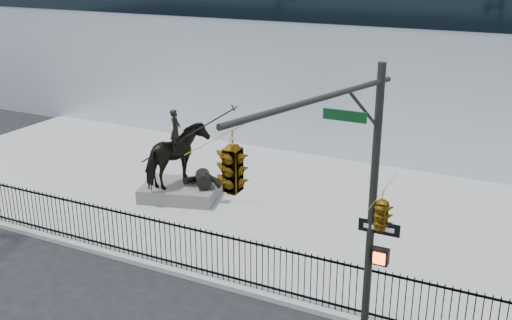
% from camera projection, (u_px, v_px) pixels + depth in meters
% --- Properties ---
extents(ground, '(120.00, 120.00, 0.00)m').
position_uv_depth(ground, '(127.00, 284.00, 17.40)').
color(ground, black).
rests_on(ground, ground).
extents(plaza, '(30.00, 12.00, 0.15)m').
position_uv_depth(plaza, '(240.00, 198.00, 23.28)').
color(plaza, '#979795').
rests_on(plaza, ground).
extents(building, '(44.00, 14.00, 9.00)m').
position_uv_depth(building, '(351.00, 41.00, 32.80)').
color(building, silver).
rests_on(building, ground).
extents(picket_fence, '(22.10, 0.10, 1.50)m').
position_uv_depth(picket_fence, '(151.00, 239.00, 18.16)').
color(picket_fence, black).
rests_on(picket_fence, plaza).
extents(statue_plinth, '(3.30, 2.68, 0.54)m').
position_uv_depth(statue_plinth, '(180.00, 191.00, 23.06)').
color(statue_plinth, '#5C5A54').
rests_on(statue_plinth, plaza).
extents(equestrian_statue, '(3.55, 2.71, 3.12)m').
position_uv_depth(equestrian_statue, '(180.00, 157.00, 22.59)').
color(equestrian_statue, black).
rests_on(equestrian_statue, statue_plinth).
extents(traffic_signal_right, '(2.17, 6.86, 7.00)m').
position_uv_depth(traffic_signal_right, '(316.00, 190.00, 11.38)').
color(traffic_signal_right, '#262923').
rests_on(traffic_signal_right, ground).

